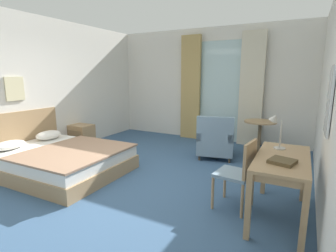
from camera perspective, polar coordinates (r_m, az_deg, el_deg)
name	(u,v)px	position (r m, az deg, el deg)	size (l,w,h in m)	color
ground	(135,186)	(4.31, -7.27, -12.83)	(5.72, 7.28, 0.10)	#38567A
wall_back	(208,85)	(6.97, 8.87, 8.90)	(5.32, 0.12, 2.86)	silver
wall_left	(24,88)	(5.86, -29.06, 7.21)	(0.12, 6.88, 2.86)	silver
balcony_glass_door	(220,92)	(6.80, 11.41, 7.30)	(1.12, 0.02, 2.52)	silver
curtain_panel_left	(191,88)	(6.96, 4.99, 8.27)	(0.52, 0.10, 2.69)	tan
curtain_panel_right	(251,90)	(6.51, 17.81, 7.57)	(0.55, 0.10, 2.69)	beige
bed	(57,158)	(5.04, -23.09, -6.50)	(2.26, 1.75, 1.01)	tan
nightstand	(82,136)	(6.46, -18.43, -2.11)	(0.51, 0.42, 0.55)	tan
writing_desk	(282,165)	(3.34, 23.74, -7.77)	(0.59, 1.28, 0.77)	tan
desk_chair	(240,171)	(3.43, 15.48, -9.41)	(0.47, 0.48, 0.91)	gray
desk_lamp	(276,125)	(3.61, 22.60, 0.23)	(0.24, 0.19, 0.47)	#B7B2A8
closed_book	(282,161)	(3.07, 23.78, -7.10)	(0.25, 0.24, 0.04)	brown
armchair_by_window	(216,141)	(5.44, 10.41, -3.31)	(0.85, 0.87, 0.90)	gray
round_cafe_table	(260,130)	(5.90, 19.48, -0.78)	(0.67, 0.67, 0.73)	tan
framed_picture	(15,89)	(5.67, -30.58, 7.05)	(0.03, 0.35, 0.44)	beige
wall_mirror	(330,101)	(3.19, 31.90, 4.76)	(0.02, 0.48, 0.71)	silver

